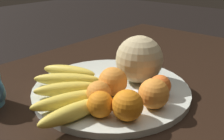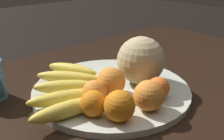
{
  "view_description": "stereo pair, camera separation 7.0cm",
  "coord_description": "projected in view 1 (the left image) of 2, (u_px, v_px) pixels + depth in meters",
  "views": [
    {
      "loc": [
        0.43,
        0.43,
        1.04
      ],
      "look_at": [
        -0.06,
        0.0,
        0.77
      ],
      "focal_mm": 42.0,
      "sensor_mm": 36.0,
      "label": 1
    },
    {
      "loc": [
        0.38,
        0.48,
        1.04
      ],
      "look_at": [
        -0.06,
        0.0,
        0.77
      ],
      "focal_mm": 42.0,
      "sensor_mm": 36.0,
      "label": 2
    }
  ],
  "objects": [
    {
      "name": "orange_front_right",
      "position": [
        99.0,
        93.0,
        0.62
      ],
      "size": [
        0.06,
        0.06,
        0.06
      ],
      "color": "orange",
      "rests_on": "fruit_bowl"
    },
    {
      "name": "banana_bunch",
      "position": [
        69.0,
        89.0,
        0.67
      ],
      "size": [
        0.28,
        0.3,
        0.04
      ],
      "rotation": [
        0.0,
        0.0,
        5.63
      ],
      "color": "brown",
      "rests_on": "fruit_bowl"
    },
    {
      "name": "produce_tag",
      "position": [
        129.0,
        98.0,
        0.66
      ],
      "size": [
        0.1,
        0.08,
        0.0
      ],
      "rotation": [
        0.0,
        0.0,
        0.56
      ],
      "color": "white",
      "rests_on": "fruit_bowl"
    },
    {
      "name": "kitchen_table",
      "position": [
        97.0,
        126.0,
        0.72
      ],
      "size": [
        1.66,
        0.87,
        0.7
      ],
      "color": "black",
      "rests_on": "ground_plane"
    },
    {
      "name": "orange_front_left",
      "position": [
        154.0,
        94.0,
        0.61
      ],
      "size": [
        0.07,
        0.07,
        0.07
      ],
      "color": "orange",
      "rests_on": "fruit_bowl"
    },
    {
      "name": "orange_mid_center",
      "position": [
        128.0,
        105.0,
        0.56
      ],
      "size": [
        0.07,
        0.07,
        0.07
      ],
      "color": "orange",
      "rests_on": "fruit_bowl"
    },
    {
      "name": "melon",
      "position": [
        139.0,
        59.0,
        0.73
      ],
      "size": [
        0.13,
        0.13,
        0.13
      ],
      "color": "tan",
      "rests_on": "fruit_bowl"
    },
    {
      "name": "fruit_bowl",
      "position": [
        112.0,
        89.0,
        0.73
      ],
      "size": [
        0.43,
        0.43,
        0.02
      ],
      "color": "beige",
      "rests_on": "kitchen_table"
    },
    {
      "name": "orange_top_small",
      "position": [
        100.0,
        104.0,
        0.58
      ],
      "size": [
        0.06,
        0.06,
        0.06
      ],
      "color": "orange",
      "rests_on": "fruit_bowl"
    },
    {
      "name": "orange_back_left",
      "position": [
        113.0,
        82.0,
        0.67
      ],
      "size": [
        0.07,
        0.07,
        0.07
      ],
      "color": "orange",
      "rests_on": "fruit_bowl"
    },
    {
      "name": "orange_back_right",
      "position": [
        160.0,
        86.0,
        0.67
      ],
      "size": [
        0.06,
        0.06,
        0.06
      ],
      "color": "orange",
      "rests_on": "fruit_bowl"
    }
  ]
}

